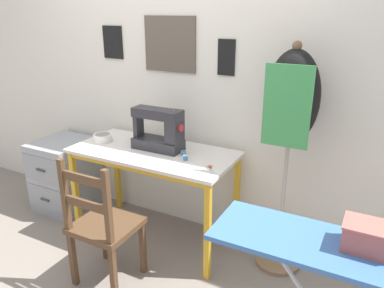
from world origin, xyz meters
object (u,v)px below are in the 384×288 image
at_px(scissors, 210,168).
at_px(dress_form, 291,110).
at_px(ironing_board, 336,256).
at_px(storage_box, 369,237).
at_px(wooden_chair, 103,226).
at_px(filing_cabinet, 66,174).
at_px(thread_spool_near_machine, 184,153).
at_px(sewing_machine, 160,131).
at_px(thread_spool_mid_table, 185,158).
at_px(fabric_bowl, 103,138).

height_order(scissors, dress_form, dress_form).
height_order(dress_form, ironing_board, dress_form).
relative_size(scissors, ironing_board, 0.11).
distance_m(ironing_board, storage_box, 0.16).
bearing_deg(wooden_chair, storage_box, -3.61).
xyz_separation_m(filing_cabinet, storage_box, (2.54, -0.75, 0.56)).
xyz_separation_m(thread_spool_near_machine, wooden_chair, (-0.27, -0.62, -0.35)).
xyz_separation_m(sewing_machine, thread_spool_near_machine, (0.22, -0.03, -0.13)).
distance_m(thread_spool_mid_table, ironing_board, 1.30).
relative_size(sewing_machine, scissors, 3.29).
distance_m(filing_cabinet, storage_box, 2.71).
bearing_deg(thread_spool_mid_table, scissors, -11.91).
bearing_deg(fabric_bowl, dress_form, 5.36).
distance_m(sewing_machine, thread_spool_near_machine, 0.25).
bearing_deg(sewing_machine, ironing_board, -29.85).
relative_size(sewing_machine, fabric_bowl, 2.67).
height_order(thread_spool_near_machine, storage_box, storage_box).
relative_size(dress_form, storage_box, 7.46).
relative_size(wooden_chair, ironing_board, 0.86).
bearing_deg(filing_cabinet, thread_spool_near_machine, -1.64).
bearing_deg(thread_spool_near_machine, sewing_machine, 172.62).
distance_m(fabric_bowl, dress_form, 1.50).
xyz_separation_m(thread_spool_near_machine, dress_form, (0.72, 0.11, 0.39)).
distance_m(wooden_chair, filing_cabinet, 1.21).
bearing_deg(wooden_chair, thread_spool_near_machine, 66.77).
bearing_deg(dress_form, filing_cabinet, -177.98).
bearing_deg(sewing_machine, scissors, -17.14).
relative_size(dress_form, ironing_board, 1.48).
bearing_deg(fabric_bowl, filing_cabinet, 173.18).
distance_m(thread_spool_mid_table, wooden_chair, 0.72).
height_order(filing_cabinet, ironing_board, ironing_board).
bearing_deg(ironing_board, thread_spool_mid_table, 148.20).
bearing_deg(dress_form, sewing_machine, -175.16).
xyz_separation_m(thread_spool_mid_table, filing_cabinet, (-1.33, 0.11, -0.45)).
distance_m(filing_cabinet, ironing_board, 2.60).
relative_size(filing_cabinet, storage_box, 3.03).
bearing_deg(storage_box, thread_spool_mid_table, 152.17).
bearing_deg(scissors, dress_form, 26.87).
xyz_separation_m(fabric_bowl, storage_box, (2.00, -0.69, 0.09)).
bearing_deg(filing_cabinet, thread_spool_mid_table, -4.82).
distance_m(scissors, wooden_chair, 0.80).
distance_m(sewing_machine, thread_spool_mid_table, 0.32).
height_order(thread_spool_near_machine, thread_spool_mid_table, thread_spool_mid_table).
bearing_deg(thread_spool_mid_table, filing_cabinet, 175.18).
bearing_deg(dress_form, fabric_bowl, -174.64).
height_order(sewing_machine, fabric_bowl, sewing_machine).
height_order(filing_cabinet, storage_box, storage_box).
height_order(thread_spool_mid_table, storage_box, storage_box).
xyz_separation_m(scissors, dress_form, (0.45, 0.23, 0.40)).
xyz_separation_m(scissors, thread_spool_near_machine, (-0.27, 0.12, 0.01)).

